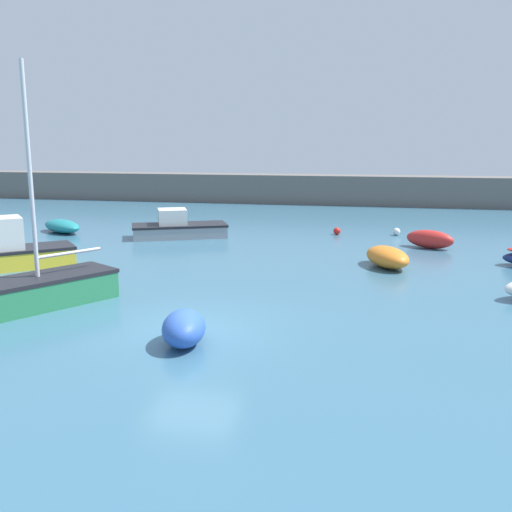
# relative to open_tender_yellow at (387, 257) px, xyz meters

# --- Properties ---
(ground_plane) EXTENTS (120.00, 120.00, 0.20)m
(ground_plane) POSITION_rel_open_tender_yellow_xyz_m (-5.21, -9.03, -0.51)
(ground_plane) COLOR #38667F
(harbor_breakwater) EXTENTS (64.58, 2.82, 2.32)m
(harbor_breakwater) POSITION_rel_open_tender_yellow_xyz_m (-5.21, 23.75, 0.75)
(harbor_breakwater) COLOR #66605B
(harbor_breakwater) RESTS_ON ground_plane
(open_tender_yellow) EXTENTS (2.36, 2.97, 0.83)m
(open_tender_yellow) POSITION_rel_open_tender_yellow_xyz_m (0.00, 0.00, 0.00)
(open_tender_yellow) COLOR orange
(open_tender_yellow) RESTS_ON ground_plane
(dinghy_near_pier) EXTENTS (2.46, 1.84, 0.86)m
(dinghy_near_pier) POSITION_rel_open_tender_yellow_xyz_m (2.01, 4.73, 0.02)
(dinghy_near_pier) COLOR red
(dinghy_near_pier) RESTS_ON ground_plane
(cabin_cruiser_white) EXTENTS (4.74, 4.50, 2.06)m
(cabin_cruiser_white) POSITION_rel_open_tender_yellow_xyz_m (-14.73, -3.38, 0.29)
(cabin_cruiser_white) COLOR yellow
(cabin_cruiser_white) RESTS_ON ground_plane
(rowboat_white_midwater) EXTENTS (3.40, 2.89, 0.72)m
(rowboat_white_midwater) POSITION_rel_open_tender_yellow_xyz_m (-17.61, 5.33, -0.05)
(rowboat_white_midwater) COLOR teal
(rowboat_white_midwater) RESTS_ON ground_plane
(fishing_dinghy_green) EXTENTS (1.46, 2.00, 0.86)m
(fishing_dinghy_green) POSITION_rel_open_tender_yellow_xyz_m (-5.00, -10.27, 0.02)
(fishing_dinghy_green) COLOR #2D56B7
(fishing_dinghy_green) RESTS_ON ground_plane
(sailboat_tall_mast) EXTENTS (3.88, 4.87, 7.27)m
(sailboat_tall_mast) POSITION_rel_open_tender_yellow_xyz_m (-10.46, -7.99, 0.11)
(sailboat_tall_mast) COLOR #287A4C
(sailboat_tall_mast) RESTS_ON ground_plane
(motorboat_grey_hull) EXTENTS (5.33, 3.91, 1.51)m
(motorboat_grey_hull) POSITION_rel_open_tender_yellow_xyz_m (-10.75, 5.18, 0.10)
(motorboat_grey_hull) COLOR gray
(motorboat_grey_hull) RESTS_ON ground_plane
(mooring_buoy_red) EXTENTS (0.39, 0.39, 0.39)m
(mooring_buoy_red) POSITION_rel_open_tender_yellow_xyz_m (-2.60, 7.84, -0.22)
(mooring_buoy_red) COLOR red
(mooring_buoy_red) RESTS_ON ground_plane
(mooring_buoy_white) EXTENTS (0.40, 0.40, 0.40)m
(mooring_buoy_white) POSITION_rel_open_tender_yellow_xyz_m (0.57, 8.29, -0.22)
(mooring_buoy_white) COLOR white
(mooring_buoy_white) RESTS_ON ground_plane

